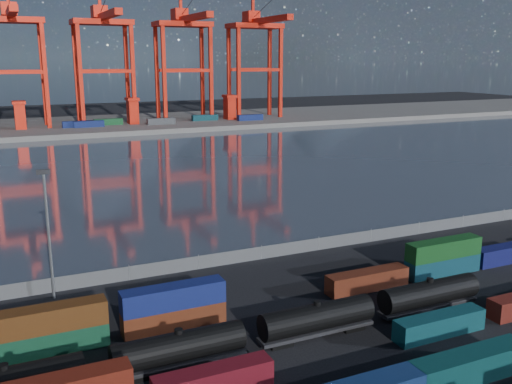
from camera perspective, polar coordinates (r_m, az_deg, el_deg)
name	(u,v)px	position (r m, az deg, el deg)	size (l,w,h in m)	color
ground	(373,340)	(64.63, 11.58, -14.32)	(700.00, 700.00, 0.00)	black
harbor_water	(140,170)	(157.43, -11.52, 2.14)	(700.00, 700.00, 0.00)	#343D4B
far_quay	(82,126)	(259.58, -16.99, 6.35)	(700.00, 70.00, 2.00)	#514F4C
container_row_mid	(422,327)	(65.39, 16.24, -12.85)	(141.11, 2.27, 4.83)	#494A4F
container_row_north	(254,296)	(68.87, -0.19, -10.35)	(140.73, 2.37, 5.06)	navy
tanker_string	(98,366)	(56.46, -15.55, -16.45)	(91.09, 2.92, 4.18)	black
waterfront_fence	(262,253)	(86.36, 0.56, -6.10)	(160.12, 0.12, 2.20)	#595B5E
yard_light_mast	(48,228)	(74.62, -20.07, -3.38)	(1.60, 0.40, 16.60)	slate
gantry_cranes	(59,34)	(250.62, -19.12, 14.71)	(199.50, 47.03, 63.69)	red
quay_containers	(59,125)	(243.70, -19.11, 6.33)	(172.58, 10.99, 2.60)	navy
straddle_carriers	(78,112)	(248.71, -17.34, 7.63)	(140.00, 7.00, 11.10)	red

